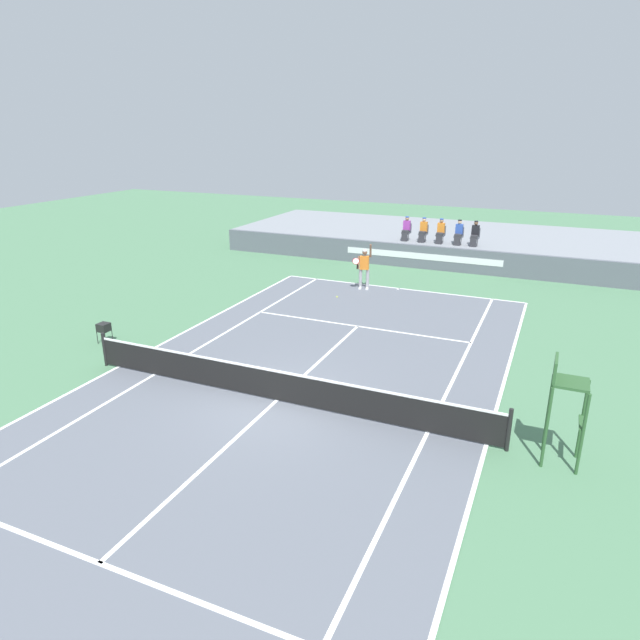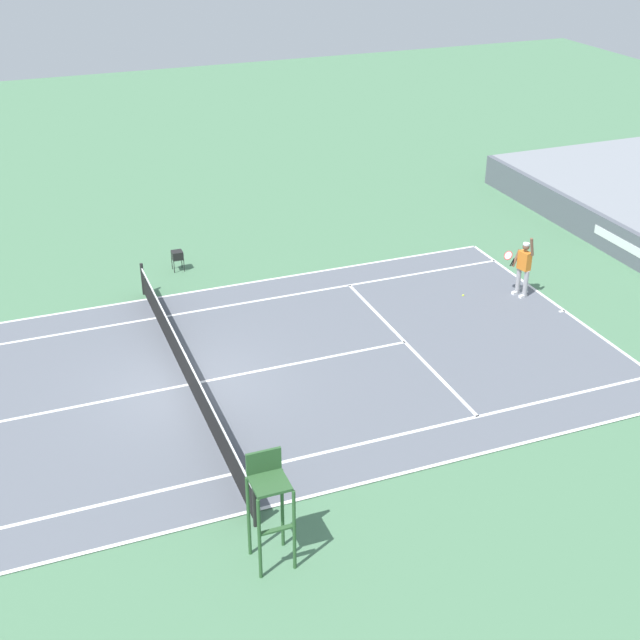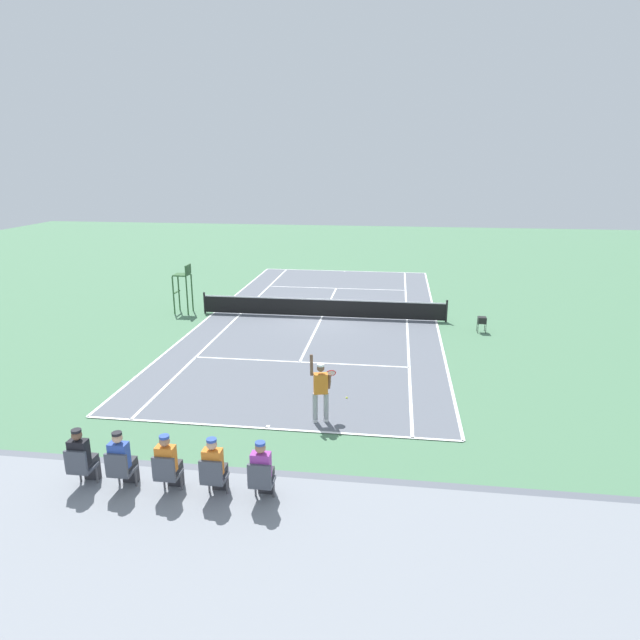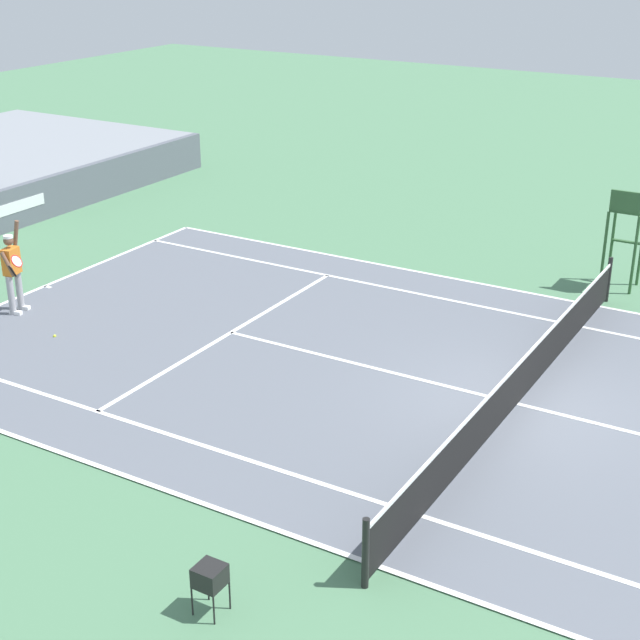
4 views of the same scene
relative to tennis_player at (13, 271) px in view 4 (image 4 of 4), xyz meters
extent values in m
plane|color=#4C7A56|center=(1.47, -11.22, -0.99)|extent=(80.00, 80.00, 0.00)
cube|color=slate|center=(1.47, -11.22, -0.98)|extent=(10.98, 23.78, 0.02)
cube|color=white|center=(1.47, 0.67, -0.97)|extent=(10.98, 0.10, 0.01)
cube|color=white|center=(-4.02, -11.22, -0.97)|extent=(0.10, 23.78, 0.01)
cube|color=white|center=(6.96, -11.22, -0.97)|extent=(0.10, 23.78, 0.01)
cube|color=white|center=(-2.64, -11.22, -0.97)|extent=(0.10, 23.78, 0.01)
cube|color=white|center=(5.58, -11.22, -0.97)|extent=(0.10, 23.78, 0.01)
cube|color=white|center=(1.47, -4.82, -0.97)|extent=(8.22, 0.10, 0.01)
cube|color=white|center=(1.47, -11.22, -0.97)|extent=(0.10, 12.80, 0.01)
cube|color=white|center=(1.47, 0.57, -0.97)|extent=(0.10, 0.20, 0.01)
cylinder|color=black|center=(-4.47, -11.22, -0.46)|extent=(0.10, 0.10, 1.07)
cylinder|color=black|center=(7.41, -11.22, -0.46)|extent=(0.10, 0.10, 1.07)
cube|color=black|center=(1.47, -11.22, -0.51)|extent=(11.78, 0.02, 0.84)
cube|color=white|center=(1.47, -11.22, -0.09)|extent=(11.78, 0.03, 0.06)
cylinder|color=#9E9EA3|center=(0.16, 0.05, -0.53)|extent=(0.15, 0.15, 0.92)
cylinder|color=#9E9EA3|center=(-0.15, -0.02, -0.53)|extent=(0.15, 0.15, 0.92)
cube|color=white|center=(0.17, 0.00, -0.94)|extent=(0.18, 0.30, 0.10)
cube|color=white|center=(-0.14, -0.08, -0.94)|extent=(0.18, 0.30, 0.10)
cube|color=orange|center=(0.00, 0.02, 0.23)|extent=(0.44, 0.33, 0.60)
sphere|color=brown|center=(0.00, 0.02, 0.70)|extent=(0.22, 0.22, 0.22)
cylinder|color=white|center=(0.00, 0.02, 0.79)|extent=(0.21, 0.21, 0.06)
cylinder|color=brown|center=(0.26, 0.05, 0.79)|extent=(0.14, 0.23, 0.61)
cylinder|color=brown|center=(-0.23, -0.14, 0.25)|extent=(0.16, 0.34, 0.56)
cylinder|color=black|center=(-0.24, -0.27, 0.12)|extent=(0.08, 0.19, 0.25)
torus|color=red|center=(-0.24, -0.44, 0.38)|extent=(0.34, 0.26, 0.26)
cylinder|color=silver|center=(-0.24, -0.44, 0.38)|extent=(0.30, 0.22, 0.22)
sphere|color=#D1E533|center=(-0.61, -1.73, -0.96)|extent=(0.07, 0.07, 0.07)
cylinder|color=#2D562D|center=(8.86, -10.87, -0.04)|extent=(0.07, 0.07, 1.90)
cylinder|color=#2D562D|center=(8.16, -10.87, -0.04)|extent=(0.07, 0.07, 1.90)
cylinder|color=#2D562D|center=(8.16, -11.57, -0.04)|extent=(0.07, 0.07, 1.90)
cube|color=#2D562D|center=(8.51, -11.22, 0.94)|extent=(0.70, 0.70, 0.06)
cube|color=#2D562D|center=(8.16, -11.22, 1.21)|extent=(0.06, 0.70, 0.48)
cube|color=#2D562D|center=(8.83, -11.22, 0.05)|extent=(0.10, 0.70, 0.04)
cube|color=black|center=(-5.90, -9.77, -0.43)|extent=(0.36, 0.36, 0.28)
cylinder|color=black|center=(-6.07, -9.94, -0.78)|extent=(0.02, 0.02, 0.42)
cylinder|color=black|center=(-5.73, -9.94, -0.78)|extent=(0.02, 0.02, 0.42)
cylinder|color=black|center=(-6.07, -9.60, -0.78)|extent=(0.02, 0.02, 0.42)
cylinder|color=black|center=(-5.73, -9.60, -0.78)|extent=(0.02, 0.02, 0.42)
ellipsoid|color=#D1E533|center=(-5.90, -9.77, -0.35)|extent=(0.30, 0.30, 0.12)
camera|label=1|loc=(7.89, -22.97, 6.03)|focal=31.12mm
camera|label=2|loc=(21.10, -15.10, 11.31)|focal=49.01mm
camera|label=3|loc=(-2.00, 14.73, 6.38)|focal=31.23mm
camera|label=4|loc=(-13.59, -15.91, 7.16)|focal=53.42mm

